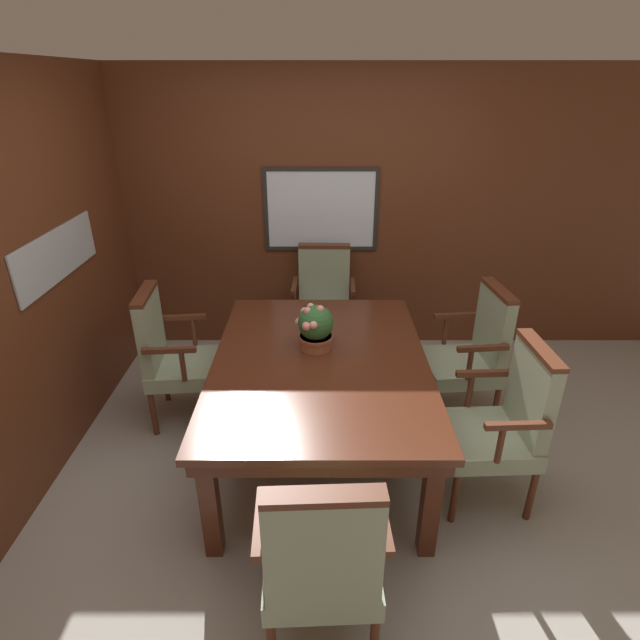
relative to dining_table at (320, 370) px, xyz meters
The scene contains 9 objects.
ground_plane 0.70m from the dining_table, 83.11° to the right, with size 14.00×14.00×0.00m, color #A39E93.
wall_back 1.73m from the dining_table, 88.76° to the left, with size 7.20×0.08×2.45m.
dining_table is the anchor object (origin of this frame).
chair_head_far 1.33m from the dining_table, 88.65° to the left, with size 0.55×0.52×1.03m.
chair_head_near 1.31m from the dining_table, 89.74° to the right, with size 0.56×0.53×1.03m.
chair_right_near 1.14m from the dining_table, 20.43° to the right, with size 0.53×0.56×1.03m.
chair_left_far 1.14m from the dining_table, 159.86° to the left, with size 0.55×0.57×1.03m.
chair_right_far 1.19m from the dining_table, 21.17° to the left, with size 0.55×0.58×1.03m.
potted_plant 0.28m from the dining_table, 102.29° to the left, with size 0.25×0.25×0.31m.
Camera 1 is at (-0.04, -2.44, 2.32)m, focal length 28.00 mm.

